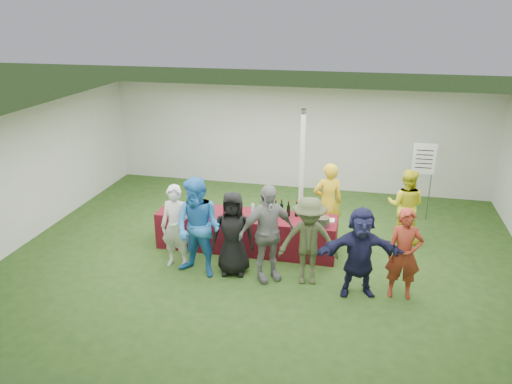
% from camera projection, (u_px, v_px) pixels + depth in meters
% --- Properties ---
extents(ground, '(60.00, 60.00, 0.00)m').
position_uv_depth(ground, '(267.00, 253.00, 10.00)').
color(ground, '#284719').
rests_on(ground, ground).
extents(tent, '(10.00, 10.00, 10.00)m').
position_uv_depth(tent, '(302.00, 173.00, 10.52)').
color(tent, white).
rests_on(tent, ground).
extents(serving_table, '(3.60, 0.80, 0.75)m').
position_uv_depth(serving_table, '(246.00, 232.00, 10.05)').
color(serving_table, maroon).
rests_on(serving_table, ground).
extents(wine_bottles, '(0.77, 0.13, 0.32)m').
position_uv_depth(wine_bottles, '(279.00, 209.00, 9.87)').
color(wine_bottles, black).
rests_on(wine_bottles, serving_table).
extents(wine_glasses, '(2.82, 0.11, 0.16)m').
position_uv_depth(wine_glasses, '(223.00, 213.00, 9.73)').
color(wine_glasses, silver).
rests_on(wine_glasses, serving_table).
extents(water_bottle, '(0.07, 0.07, 0.23)m').
position_uv_depth(water_bottle, '(253.00, 209.00, 9.93)').
color(water_bottle, silver).
rests_on(water_bottle, serving_table).
extents(bar_towel, '(0.25, 0.18, 0.03)m').
position_uv_depth(bar_towel, '(328.00, 220.00, 9.63)').
color(bar_towel, white).
rests_on(bar_towel, serving_table).
extents(dump_bucket, '(0.27, 0.27, 0.18)m').
position_uv_depth(dump_bucket, '(322.00, 222.00, 9.37)').
color(dump_bucket, slate).
rests_on(dump_bucket, serving_table).
extents(wine_list_sign, '(0.50, 0.03, 1.80)m').
position_uv_depth(wine_list_sign, '(423.00, 165.00, 11.15)').
color(wine_list_sign, slate).
rests_on(wine_list_sign, ground).
extents(staff_pourer, '(0.72, 0.59, 1.69)m').
position_uv_depth(staff_pourer, '(328.00, 202.00, 10.28)').
color(staff_pourer, yellow).
rests_on(staff_pourer, ground).
extents(staff_back, '(0.87, 0.74, 1.57)m').
position_uv_depth(staff_back, '(406.00, 206.00, 10.28)').
color(staff_back, yellow).
rests_on(staff_back, ground).
extents(customer_0, '(0.61, 0.42, 1.61)m').
position_uv_depth(customer_0, '(176.00, 227.00, 9.26)').
color(customer_0, silver).
rests_on(customer_0, ground).
extents(customer_1, '(1.04, 0.90, 1.86)m').
position_uv_depth(customer_1, '(198.00, 228.00, 8.90)').
color(customer_1, blue).
rests_on(customer_1, ground).
extents(customer_2, '(0.84, 0.61, 1.59)m').
position_uv_depth(customer_2, '(233.00, 234.00, 9.00)').
color(customer_2, black).
rests_on(customer_2, ground).
extents(customer_3, '(1.11, 0.98, 1.80)m').
position_uv_depth(customer_3, '(267.00, 233.00, 8.76)').
color(customer_3, gray).
rests_on(customer_3, ground).
extents(customer_4, '(1.11, 0.73, 1.62)m').
position_uv_depth(customer_4, '(309.00, 241.00, 8.67)').
color(customer_4, '#40472A').
rests_on(customer_4, ground).
extents(customer_5, '(1.54, 0.78, 1.59)m').
position_uv_depth(customer_5, '(360.00, 252.00, 8.32)').
color(customer_5, '#1A1B3F').
rests_on(customer_5, ground).
extents(customer_6, '(0.59, 0.40, 1.59)m').
position_uv_depth(customer_6, '(404.00, 254.00, 8.25)').
color(customer_6, maroon).
rests_on(customer_6, ground).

